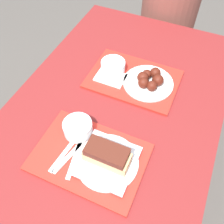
# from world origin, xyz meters

# --- Properties ---
(ground_plane) EXTENTS (12.00, 12.00, 0.00)m
(ground_plane) POSITION_xyz_m (0.00, 0.00, 0.00)
(ground_plane) COLOR #4C4742
(picnic_table) EXTENTS (0.87, 1.55, 0.74)m
(picnic_table) POSITION_xyz_m (0.00, 0.00, 0.64)
(picnic_table) COLOR maroon
(picnic_table) RESTS_ON ground_plane
(picnic_bench_far) EXTENTS (0.83, 0.28, 0.42)m
(picnic_bench_far) POSITION_xyz_m (0.00, 1.00, 0.36)
(picnic_bench_far) COLOR maroon
(picnic_bench_far) RESTS_ON ground_plane
(tray_near) EXTENTS (0.40, 0.28, 0.01)m
(tray_near) POSITION_xyz_m (0.01, -0.17, 0.75)
(tray_near) COLOR red
(tray_near) RESTS_ON picnic_table
(tray_far) EXTENTS (0.40, 0.28, 0.01)m
(tray_far) POSITION_xyz_m (0.02, 0.26, 0.75)
(tray_far) COLOR red
(tray_far) RESTS_ON picnic_table
(bowl_coleslaw_near) EXTENTS (0.11, 0.11, 0.05)m
(bowl_coleslaw_near) POSITION_xyz_m (-0.08, -0.09, 0.78)
(bowl_coleslaw_near) COLOR silver
(bowl_coleslaw_near) RESTS_ON tray_near
(brisket_sandwich_plate) EXTENTS (0.22, 0.22, 0.09)m
(brisket_sandwich_plate) POSITION_xyz_m (0.08, -0.17, 0.78)
(brisket_sandwich_plate) COLOR white
(brisket_sandwich_plate) RESTS_ON tray_near
(plastic_fork_near) EXTENTS (0.05, 0.17, 0.00)m
(plastic_fork_near) POSITION_xyz_m (-0.05, -0.20, 0.75)
(plastic_fork_near) COLOR white
(plastic_fork_near) RESTS_ON tray_near
(plastic_knife_near) EXTENTS (0.05, 0.17, 0.00)m
(plastic_knife_near) POSITION_xyz_m (-0.03, -0.20, 0.75)
(plastic_knife_near) COLOR white
(plastic_knife_near) RESTS_ON tray_near
(plastic_spoon_near) EXTENTS (0.03, 0.17, 0.00)m
(plastic_spoon_near) POSITION_xyz_m (-0.08, -0.20, 0.75)
(plastic_spoon_near) COLOR white
(plastic_spoon_near) RESTS_ON tray_near
(condiment_packet) EXTENTS (0.04, 0.03, 0.01)m
(condiment_packet) POSITION_xyz_m (-0.02, -0.11, 0.75)
(condiment_packet) COLOR #3F3F47
(condiment_packet) RESTS_ON tray_near
(bowl_coleslaw_far) EXTENTS (0.11, 0.11, 0.05)m
(bowl_coleslaw_far) POSITION_xyz_m (-0.09, 0.27, 0.78)
(bowl_coleslaw_far) COLOR silver
(bowl_coleslaw_far) RESTS_ON tray_far
(wings_plate_far) EXTENTS (0.23, 0.23, 0.06)m
(wings_plate_far) POSITION_xyz_m (0.09, 0.26, 0.77)
(wings_plate_far) COLOR white
(wings_plate_far) RESTS_ON tray_far
(napkin_far) EXTENTS (0.13, 0.09, 0.01)m
(napkin_far) POSITION_xyz_m (-0.08, 0.22, 0.76)
(napkin_far) COLOR white
(napkin_far) RESTS_ON tray_far
(person_seated_across) EXTENTS (0.36, 0.36, 0.68)m
(person_seated_across) POSITION_xyz_m (-0.01, 1.00, 0.70)
(person_seated_across) COLOR brown
(person_seated_across) RESTS_ON picnic_bench_far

